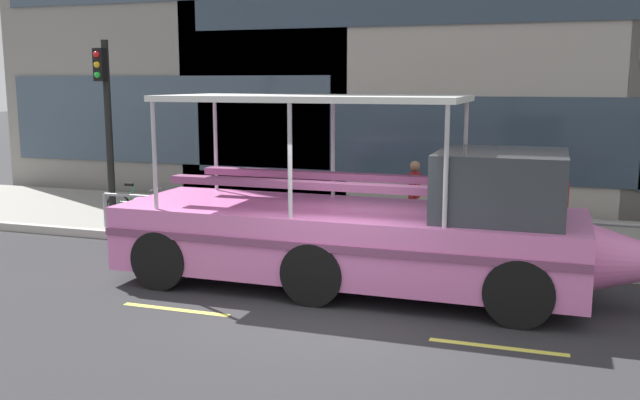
% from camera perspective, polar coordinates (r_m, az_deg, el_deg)
% --- Properties ---
extents(ground_plane, '(120.00, 120.00, 0.00)m').
position_cam_1_polar(ground_plane, '(10.74, 1.64, -9.05)').
color(ground_plane, '#2B2B2D').
extents(sidewalk, '(32.00, 4.80, 0.18)m').
position_cam_1_polar(sidewalk, '(15.97, 7.55, -2.57)').
color(sidewalk, gray).
rests_on(sidewalk, ground_plane).
extents(curb_edge, '(32.00, 0.18, 0.18)m').
position_cam_1_polar(curb_edge, '(13.60, 5.50, -4.68)').
color(curb_edge, '#B2ADA3').
rests_on(curb_edge, ground_plane).
extents(lane_centreline, '(25.80, 0.12, 0.01)m').
position_cam_1_polar(lane_centreline, '(10.06, 0.36, -10.34)').
color(lane_centreline, '#DBD64C').
rests_on(lane_centreline, ground_plane).
extents(curb_guardrail, '(11.62, 0.09, 0.79)m').
position_cam_1_polar(curb_guardrail, '(14.00, 2.37, -1.60)').
color(curb_guardrail, gray).
rests_on(curb_guardrail, sidewalk).
extents(traffic_light_pole, '(0.24, 0.46, 4.19)m').
position_cam_1_polar(traffic_light_pole, '(16.46, -17.09, 6.68)').
color(traffic_light_pole, black).
rests_on(traffic_light_pole, sidewalk).
extents(leaned_bicycle, '(1.74, 0.46, 0.96)m').
position_cam_1_polar(leaned_bicycle, '(16.61, -14.67, -0.69)').
color(leaned_bicycle, black).
rests_on(leaned_bicycle, sidewalk).
extents(duck_tour_boat, '(9.64, 2.57, 3.22)m').
position_cam_1_polar(duck_tour_boat, '(11.59, 4.72, -2.32)').
color(duck_tour_boat, pink).
rests_on(duck_tour_boat, ground_plane).
extents(pedestrian_near_bow, '(0.47, 0.28, 1.70)m').
position_cam_1_polar(pedestrian_near_bow, '(14.13, 18.76, 0.01)').
color(pedestrian_near_bow, '#1E2338').
rests_on(pedestrian_near_bow, sidewalk).
extents(pedestrian_mid_left, '(0.22, 0.46, 1.60)m').
position_cam_1_polar(pedestrian_mid_left, '(15.10, 7.74, 0.80)').
color(pedestrian_mid_left, '#47423D').
rests_on(pedestrian_mid_left, sidewalk).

